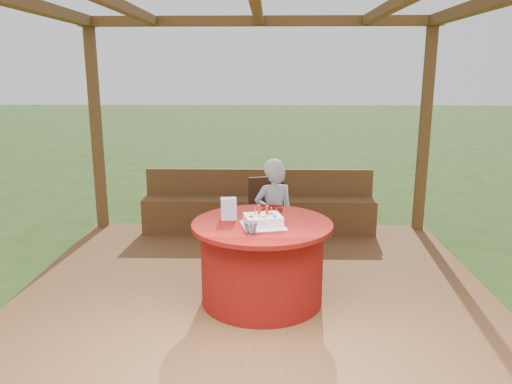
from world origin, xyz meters
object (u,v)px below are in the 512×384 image
Objects in this scene: elderly_woman at (274,213)px; birthday_cake at (263,220)px; gift_bag at (229,209)px; drinking_glass at (251,229)px; chair at (269,212)px; bench at (259,211)px; table at (262,261)px.

birthday_cake is (-0.10, -0.92, 0.20)m from elderly_woman.
gift_bag is at bearing 148.92° from birthday_cake.
drinking_glass is (-0.10, -0.25, 0.00)m from birthday_cake.
birthday_cake is at bearing -92.16° from chair.
bench is 2.40× the size of table.
birthday_cake reaches higher than chair.
drinking_glass is (-0.02, -2.42, 0.53)m from bench.
elderly_woman reaches higher than bench.
elderly_woman is (0.18, -1.24, 0.34)m from bench.
table is 1.30m from chair.
elderly_woman is at bearing 80.32° from drinking_glass.
bench is 27.35× the size of drinking_glass.
gift_bag is 1.80× the size of drinking_glass.
drinking_glass is (0.22, -0.44, -0.05)m from gift_bag.
gift_bag reaches higher than table.
birthday_cake is 0.27m from drinking_glass.
chair is at bearing 87.29° from table.
chair reaches higher than table.
chair is 7.93× the size of drinking_glass.
gift_bag is at bearing 162.94° from table.
gift_bag reaches higher than birthday_cake.
birthday_cake is (0.08, -2.16, 0.53)m from bench.
birthday_cake is at bearing -87.93° from bench.
elderly_woman is 2.76× the size of birthday_cake.
bench is 2.23m from birthday_cake.
table is 1.06× the size of elderly_woman.
drinking_glass reaches higher than table.
elderly_woman is at bearing -81.68° from bench.
chair is 0.74× the size of elderly_woman.
table is at bearing -88.08° from bench.
table is at bearing -97.75° from elderly_woman.
table is at bearing -23.46° from gift_bag.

